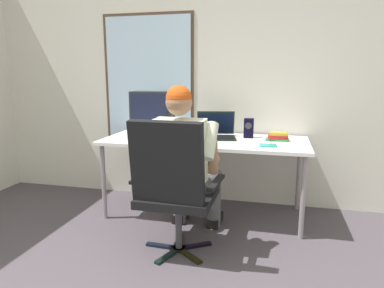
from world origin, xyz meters
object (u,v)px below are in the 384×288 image
at_px(desk, 205,145).
at_px(laptop, 216,131).
at_px(office_chair, 173,183).
at_px(book_stack, 278,137).
at_px(wine_glass, 178,133).
at_px(desk_speaker, 249,128).
at_px(person_seated, 185,163).
at_px(cd_case, 268,145).
at_px(crt_monitor, 152,111).

bearing_deg(desk, laptop, 54.30).
relative_size(office_chair, book_stack, 4.93).
xyz_separation_m(desk, wine_glass, (-0.20, -0.22, 0.14)).
bearing_deg(desk_speaker, book_stack, -18.96).
bearing_deg(laptop, book_stack, -3.42).
bearing_deg(wine_glass, person_seated, -66.09).
distance_m(book_stack, cd_case, 0.27).
distance_m(laptop, wine_glass, 0.44).
distance_m(office_chair, laptop, 1.02).
height_order(desk, desk_speaker, desk_speaker).
height_order(desk, wine_glass, wine_glass).
distance_m(wine_glass, desk_speaker, 0.71).
bearing_deg(office_chair, person_seated, 87.26).
distance_m(person_seated, laptop, 0.73).
bearing_deg(cd_case, person_seated, -146.34).
height_order(crt_monitor, desk_speaker, crt_monitor).
bearing_deg(desk_speaker, cd_case, -61.34).
relative_size(desk, office_chair, 1.82).
bearing_deg(cd_case, office_chair, -132.45).
distance_m(person_seated, book_stack, 0.97).
relative_size(desk, cd_case, 11.96).
bearing_deg(book_stack, desk_speaker, 161.04).
xyz_separation_m(desk, laptop, (0.09, 0.12, 0.12)).
bearing_deg(laptop, wine_glass, -130.03).
bearing_deg(desk, wine_glass, -132.18).
relative_size(book_stack, cd_case, 1.34).
xyz_separation_m(wine_glass, cd_case, (0.78, 0.04, -0.08)).
bearing_deg(office_chair, laptop, 82.36).
distance_m(office_chair, cd_case, 0.94).
xyz_separation_m(person_seated, wine_glass, (-0.16, 0.37, 0.17)).
xyz_separation_m(book_stack, cd_case, (-0.08, -0.26, -0.03)).
height_order(person_seated, desk_speaker, person_seated).
xyz_separation_m(person_seated, book_stack, (0.69, 0.67, 0.12)).
bearing_deg(person_seated, laptop, 80.46).
height_order(desk, laptop, laptop).
xyz_separation_m(person_seated, cd_case, (0.61, 0.41, 0.09)).
xyz_separation_m(desk, cd_case, (0.58, -0.18, 0.06)).
distance_m(crt_monitor, desk_speaker, 0.93).
bearing_deg(person_seated, wine_glass, 113.91).
bearing_deg(wine_glass, book_stack, 19.46).
height_order(office_chair, crt_monitor, crt_monitor).
bearing_deg(book_stack, cd_case, -106.19).
relative_size(desk, book_stack, 8.96).
height_order(person_seated, book_stack, person_seated).
distance_m(office_chair, person_seated, 0.29).
xyz_separation_m(laptop, wine_glass, (-0.28, -0.34, 0.02)).
bearing_deg(laptop, desk_speaker, 10.96).
bearing_deg(cd_case, laptop, 149.18).
bearing_deg(cd_case, desk_speaker, 118.66).
bearing_deg(person_seated, desk, 86.74).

